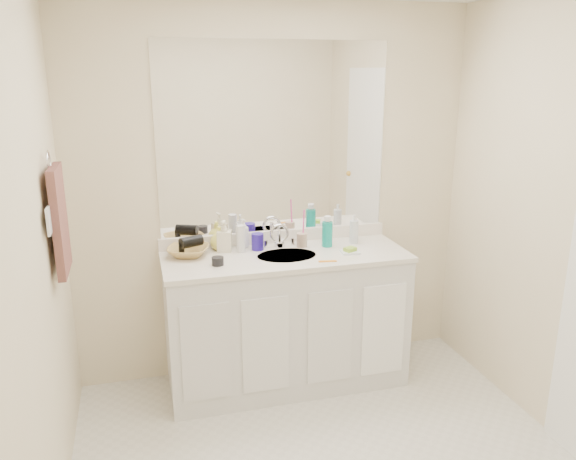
# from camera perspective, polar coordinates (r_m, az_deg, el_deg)

# --- Properties ---
(wall_back) EXTENTS (2.60, 0.02, 2.40)m
(wall_back) POSITION_cam_1_polar(r_m,az_deg,el_deg) (3.65, -1.36, 3.62)
(wall_back) COLOR beige
(wall_back) RESTS_ON floor
(wall_front) EXTENTS (2.60, 0.02, 2.40)m
(wall_front) POSITION_cam_1_polar(r_m,az_deg,el_deg) (1.45, 26.07, -18.45)
(wall_front) COLOR beige
(wall_front) RESTS_ON floor
(wall_left) EXTENTS (0.02, 2.60, 2.40)m
(wall_left) POSITION_cam_1_polar(r_m,az_deg,el_deg) (2.34, -25.25, -5.13)
(wall_left) COLOR beige
(wall_left) RESTS_ON floor
(vanity_cabinet) EXTENTS (1.50, 0.55, 0.85)m
(vanity_cabinet) POSITION_cam_1_polar(r_m,az_deg,el_deg) (3.65, -0.21, -9.26)
(vanity_cabinet) COLOR silver
(vanity_cabinet) RESTS_ON floor
(countertop) EXTENTS (1.52, 0.57, 0.03)m
(countertop) POSITION_cam_1_polar(r_m,az_deg,el_deg) (3.49, -0.22, -2.71)
(countertop) COLOR silver
(countertop) RESTS_ON vanity_cabinet
(backsplash) EXTENTS (1.52, 0.03, 0.08)m
(backsplash) POSITION_cam_1_polar(r_m,az_deg,el_deg) (3.71, -1.27, -0.66)
(backsplash) COLOR white
(backsplash) RESTS_ON countertop
(sink_basin) EXTENTS (0.37, 0.37, 0.02)m
(sink_basin) POSITION_cam_1_polar(r_m,az_deg,el_deg) (3.47, -0.13, -2.76)
(sink_basin) COLOR beige
(sink_basin) RESTS_ON countertop
(faucet) EXTENTS (0.02, 0.02, 0.11)m
(faucet) POSITION_cam_1_polar(r_m,az_deg,el_deg) (3.61, -0.88, -0.87)
(faucet) COLOR silver
(faucet) RESTS_ON countertop
(mirror) EXTENTS (1.48, 0.01, 1.20)m
(mirror) POSITION_cam_1_polar(r_m,az_deg,el_deg) (3.59, -1.37, 9.22)
(mirror) COLOR white
(mirror) RESTS_ON wall_back
(blue_mug) EXTENTS (0.09, 0.09, 0.11)m
(blue_mug) POSITION_cam_1_polar(r_m,az_deg,el_deg) (3.56, -3.11, -1.18)
(blue_mug) COLOR #271594
(blue_mug) RESTS_ON countertop
(tan_cup) EXTENTS (0.08, 0.08, 0.09)m
(tan_cup) POSITION_cam_1_polar(r_m,az_deg,el_deg) (3.61, 1.42, -1.02)
(tan_cup) COLOR tan
(tan_cup) RESTS_ON countertop
(toothbrush) EXTENTS (0.01, 0.04, 0.20)m
(toothbrush) POSITION_cam_1_polar(r_m,az_deg,el_deg) (3.59, 1.59, 0.59)
(toothbrush) COLOR #FC42A8
(toothbrush) RESTS_ON tan_cup
(mouthwash_bottle) EXTENTS (0.09, 0.09, 0.16)m
(mouthwash_bottle) POSITION_cam_1_polar(r_m,az_deg,el_deg) (3.62, 4.01, -0.43)
(mouthwash_bottle) COLOR #0C9687
(mouthwash_bottle) RESTS_ON countertop
(clear_pump_bottle) EXTENTS (0.06, 0.06, 0.15)m
(clear_pump_bottle) POSITION_cam_1_polar(r_m,az_deg,el_deg) (3.71, 6.71, -0.19)
(clear_pump_bottle) COLOR silver
(clear_pump_bottle) RESTS_ON countertop
(soap_dish) EXTENTS (0.12, 0.10, 0.01)m
(soap_dish) POSITION_cam_1_polar(r_m,az_deg,el_deg) (3.52, 6.32, -2.24)
(soap_dish) COLOR white
(soap_dish) RESTS_ON countertop
(green_soap) EXTENTS (0.09, 0.08, 0.03)m
(green_soap) POSITION_cam_1_polar(r_m,az_deg,el_deg) (3.52, 6.32, -1.97)
(green_soap) COLOR #8FBF2E
(green_soap) RESTS_ON soap_dish
(orange_comb) EXTENTS (0.11, 0.04, 0.00)m
(orange_comb) POSITION_cam_1_polar(r_m,az_deg,el_deg) (3.36, 4.05, -3.17)
(orange_comb) COLOR orange
(orange_comb) RESTS_ON countertop
(dark_jar) EXTENTS (0.09, 0.09, 0.05)m
(dark_jar) POSITION_cam_1_polar(r_m,az_deg,el_deg) (3.31, -7.15, -3.16)
(dark_jar) COLOR black
(dark_jar) RESTS_ON countertop
(extra_white_bottle) EXTENTS (0.05, 0.05, 0.17)m
(extra_white_bottle) POSITION_cam_1_polar(r_m,az_deg,el_deg) (3.51, -4.82, -0.89)
(extra_white_bottle) COLOR silver
(extra_white_bottle) RESTS_ON countertop
(soap_bottle_white) EXTENTS (0.09, 0.09, 0.19)m
(soap_bottle_white) POSITION_cam_1_polar(r_m,az_deg,el_deg) (3.60, -4.53, -0.35)
(soap_bottle_white) COLOR white
(soap_bottle_white) RESTS_ON countertop
(soap_bottle_cream) EXTENTS (0.11, 0.11, 0.20)m
(soap_bottle_cream) POSITION_cam_1_polar(r_m,az_deg,el_deg) (3.54, -6.48, -0.60)
(soap_bottle_cream) COLOR beige
(soap_bottle_cream) RESTS_ON countertop
(soap_bottle_yellow) EXTENTS (0.13, 0.13, 0.15)m
(soap_bottle_yellow) POSITION_cam_1_polar(r_m,az_deg,el_deg) (3.58, -6.99, -0.82)
(soap_bottle_yellow) COLOR #FBF761
(soap_bottle_yellow) RESTS_ON countertop
(wicker_basket) EXTENTS (0.31, 0.31, 0.06)m
(wicker_basket) POSITION_cam_1_polar(r_m,az_deg,el_deg) (3.50, -10.09, -2.13)
(wicker_basket) COLOR #AF8846
(wicker_basket) RESTS_ON countertop
(hair_dryer) EXTENTS (0.16, 0.12, 0.07)m
(hair_dryer) POSITION_cam_1_polar(r_m,az_deg,el_deg) (3.48, -9.81, -1.17)
(hair_dryer) COLOR black
(hair_dryer) RESTS_ON wicker_basket
(towel_ring) EXTENTS (0.01, 0.11, 0.11)m
(towel_ring) POSITION_cam_1_polar(r_m,az_deg,el_deg) (3.00, -23.16, 6.42)
(towel_ring) COLOR silver
(towel_ring) RESTS_ON wall_left
(hand_towel) EXTENTS (0.04, 0.32, 0.55)m
(hand_towel) POSITION_cam_1_polar(r_m,az_deg,el_deg) (3.05, -22.18, 0.90)
(hand_towel) COLOR #4E2E2A
(hand_towel) RESTS_ON towel_ring
(switch_plate) EXTENTS (0.01, 0.08, 0.13)m
(switch_plate) POSITION_cam_1_polar(r_m,az_deg,el_deg) (2.85, -23.14, 0.83)
(switch_plate) COLOR white
(switch_plate) RESTS_ON wall_left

